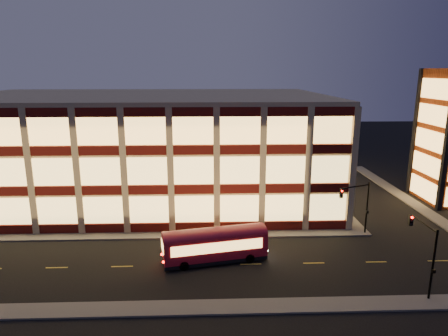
{
  "coord_description": "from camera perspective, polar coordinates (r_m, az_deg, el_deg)",
  "views": [
    {
      "loc": [
        6.2,
        -40.15,
        17.73
      ],
      "look_at": [
        8.02,
        8.0,
        5.92
      ],
      "focal_mm": 32.0,
      "sensor_mm": 36.0,
      "label": 1
    }
  ],
  "objects": [
    {
      "name": "office_building",
      "position": [
        58.73,
        -11.07,
        3.23
      ],
      "size": [
        50.45,
        30.45,
        14.5
      ],
      "color": "tan",
      "rests_on": "ground"
    },
    {
      "name": "ground",
      "position": [
        44.32,
        -10.17,
        -10.04
      ],
      "size": [
        200.0,
        200.0,
        0.0
      ],
      "primitive_type": "plane",
      "color": "black",
      "rests_on": "ground"
    },
    {
      "name": "sidewalk_office_east",
      "position": [
        62.12,
        13.65,
        -3.14
      ],
      "size": [
        2.0,
        30.0,
        0.15
      ],
      "primitive_type": "cube",
      "color": "#514F4C",
      "rests_on": "ground"
    },
    {
      "name": "traffic_signal_near",
      "position": [
        36.49,
        26.74,
        -9.67
      ],
      "size": [
        0.32,
        4.45,
        6.0
      ],
      "color": "black",
      "rests_on": "ground"
    },
    {
      "name": "traffic_signal_far",
      "position": [
        45.52,
        18.6,
        -4.38
      ],
      "size": [
        3.79,
        1.87,
        6.0
      ],
      "color": "black",
      "rests_on": "ground"
    },
    {
      "name": "sidewalk_office_south",
      "position": [
        45.71,
        -13.78,
        -9.37
      ],
      "size": [
        54.0,
        2.0,
        0.15
      ],
      "primitive_type": "cube",
      "color": "#514F4C",
      "rests_on": "ground"
    },
    {
      "name": "trolley_bus",
      "position": [
        38.39,
        -1.33,
        -10.68
      ],
      "size": [
        10.08,
        4.4,
        3.32
      ],
      "rotation": [
        0.0,
        0.0,
        0.21
      ],
      "color": "maroon",
      "rests_on": "ground"
    },
    {
      "name": "sidewalk_tower_west",
      "position": [
        65.95,
        22.9,
        -2.87
      ],
      "size": [
        2.0,
        30.0,
        0.15
      ],
      "primitive_type": "cube",
      "color": "#514F4C",
      "rests_on": "ground"
    },
    {
      "name": "sidewalk_near",
      "position": [
        32.97,
        -13.39,
        -19.02
      ],
      "size": [
        100.0,
        2.0,
        0.15
      ],
      "primitive_type": "cube",
      "color": "#514F4C",
      "rests_on": "ground"
    }
  ]
}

